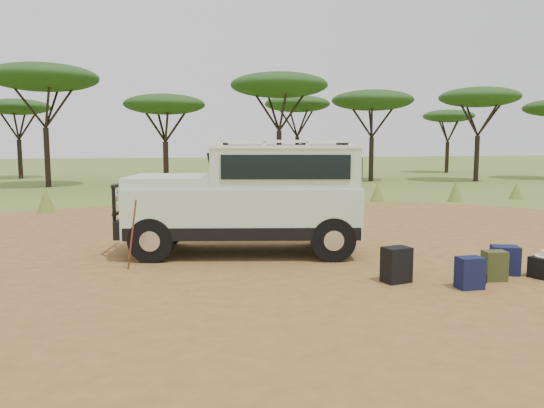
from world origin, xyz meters
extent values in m
plane|color=#59762A|center=(0.00, 0.00, 0.00)|extent=(140.00, 140.00, 0.00)
cylinder|color=olive|center=(0.00, 0.00, 0.00)|extent=(23.00, 23.00, 0.01)
cone|color=#59762A|center=(-6.00, 8.30, 0.42)|extent=(0.60, 0.60, 0.85)
cone|color=#59762A|center=(-3.00, 9.20, 0.35)|extent=(0.60, 0.60, 0.70)
cone|color=#59762A|center=(0.00, 8.80, 0.45)|extent=(0.60, 0.60, 0.90)
cone|color=#59762A|center=(3.00, 8.40, 0.40)|extent=(0.60, 0.60, 0.80)
cone|color=#59762A|center=(6.00, 9.10, 0.38)|extent=(0.60, 0.60, 0.75)
cone|color=#59762A|center=(9.00, 8.50, 0.42)|extent=(0.60, 0.60, 0.85)
cone|color=#59762A|center=(12.00, 8.90, 0.35)|extent=(0.60, 0.60, 0.70)
cylinder|color=black|center=(-8.00, 19.00, 1.53)|extent=(0.28, 0.28, 3.06)
ellipsoid|color=#213D16|center=(-8.00, 19.00, 5.58)|extent=(5.50, 5.50, 1.38)
cylinder|color=black|center=(-2.00, 18.20, 1.17)|extent=(0.28, 0.28, 2.34)
ellipsoid|color=#213D16|center=(-2.00, 18.20, 4.26)|extent=(4.20, 4.20, 1.05)
cylinder|color=black|center=(4.00, 17.80, 1.46)|extent=(0.28, 0.28, 2.93)
ellipsoid|color=#213D16|center=(4.00, 17.80, 5.33)|extent=(5.20, 5.20, 1.30)
cylinder|color=black|center=(10.00, 19.50, 1.30)|extent=(0.28, 0.28, 2.61)
ellipsoid|color=#213D16|center=(10.00, 19.50, 4.76)|extent=(4.80, 4.80, 1.20)
cylinder|color=black|center=(16.00, 18.00, 1.35)|extent=(0.28, 0.28, 2.70)
ellipsoid|color=#213D16|center=(16.00, 18.00, 4.92)|extent=(4.60, 4.60, 1.15)
cylinder|color=black|center=(-11.00, 26.00, 1.24)|extent=(0.28, 0.28, 2.48)
ellipsoid|color=#213D16|center=(-11.00, 26.00, 4.51)|extent=(4.00, 4.00, 1.00)
cylinder|color=black|center=(7.00, 25.50, 1.35)|extent=(0.28, 0.28, 2.70)
ellipsoid|color=#213D16|center=(7.00, 25.50, 4.92)|extent=(4.50, 4.50, 1.12)
cylinder|color=black|center=(19.00, 26.50, 1.17)|extent=(0.28, 0.28, 2.34)
ellipsoid|color=#213D16|center=(19.00, 26.50, 4.26)|extent=(3.80, 3.80, 0.95)
cube|color=silver|center=(-0.59, 0.65, 0.93)|extent=(4.95, 2.76, 0.99)
cube|color=black|center=(-0.59, 0.65, 0.56)|extent=(4.87, 2.78, 0.25)
cube|color=silver|center=(0.24, 0.50, 1.81)|extent=(3.19, 2.35, 0.78)
cube|color=white|center=(0.24, 0.50, 2.23)|extent=(3.20, 2.39, 0.06)
cube|color=white|center=(0.24, 0.50, 2.34)|extent=(2.95, 2.24, 0.05)
cube|color=silver|center=(-2.04, 0.93, 1.53)|extent=(2.03, 2.10, 0.21)
cube|color=black|center=(-1.17, 0.76, 1.85)|extent=(0.47, 1.58, 0.55)
cube|color=black|center=(0.06, -0.43, 1.85)|extent=(2.43, 0.50, 0.47)
cube|color=black|center=(0.41, 1.42, 1.85)|extent=(2.43, 0.50, 0.47)
cube|color=black|center=(1.68, 0.22, 1.81)|extent=(0.34, 1.52, 0.43)
cube|color=black|center=(-2.94, 1.10, 0.62)|extent=(0.49, 1.88, 0.35)
cylinder|color=black|center=(-3.07, 1.13, 1.45)|extent=(0.32, 1.34, 0.07)
cylinder|color=black|center=(-3.07, 1.13, 0.90)|extent=(0.32, 1.34, 0.07)
cylinder|color=silver|center=(-3.14, 0.84, 1.25)|extent=(0.11, 0.24, 0.23)
cylinder|color=silver|center=(-3.03, 1.42, 1.25)|extent=(0.11, 0.24, 0.23)
cube|color=white|center=(-3.03, 1.12, 0.75)|extent=(0.12, 0.44, 0.12)
cylinder|color=black|center=(-0.92, 1.64, 1.74)|extent=(0.10, 0.10, 0.86)
cylinder|color=black|center=(-2.48, 0.16, 0.44)|extent=(0.91, 0.45, 0.87)
cylinder|color=black|center=(-2.16, 1.81, 0.44)|extent=(0.91, 0.45, 0.87)
cylinder|color=black|center=(0.99, -0.50, 0.44)|extent=(0.91, 0.45, 0.87)
cylinder|color=black|center=(1.31, 1.15, 0.44)|extent=(0.91, 0.45, 0.87)
cylinder|color=brown|center=(-2.80, -0.49, 0.65)|extent=(0.23, 0.27, 1.31)
cube|color=black|center=(1.53, -2.21, 0.30)|extent=(0.50, 0.41, 0.60)
cube|color=#111337|center=(2.50, -2.81, 0.26)|extent=(0.40, 0.28, 0.51)
cube|color=#3C4520|center=(3.18, -2.46, 0.26)|extent=(0.40, 0.31, 0.51)
cube|color=#111337|center=(3.64, -2.10, 0.25)|extent=(0.54, 0.47, 0.51)
cylinder|color=black|center=(2.58, -2.75, 0.17)|extent=(0.38, 0.38, 0.33)
camera|label=1|loc=(-2.26, -10.21, 2.32)|focal=35.00mm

